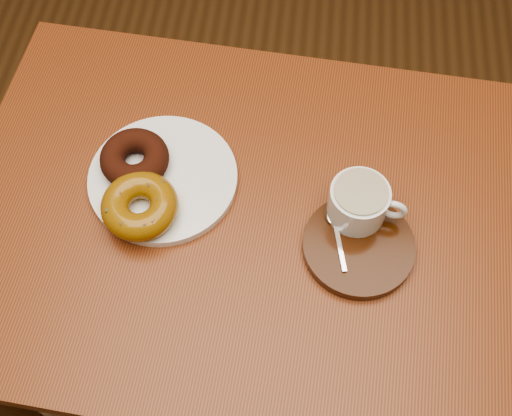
# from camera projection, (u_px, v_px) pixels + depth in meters

# --- Properties ---
(ground) EXTENTS (6.00, 6.00, 0.00)m
(ground) POSITION_uv_depth(u_px,v_px,m) (178.00, 367.00, 1.63)
(ground) COLOR #56351B
(ground) RESTS_ON ground
(cafe_table) EXTENTS (0.89, 0.69, 0.79)m
(cafe_table) POSITION_uv_depth(u_px,v_px,m) (244.00, 251.00, 1.05)
(cafe_table) COLOR brown
(cafe_table) RESTS_ON ground
(donut_plate) EXTENTS (0.23, 0.23, 0.01)m
(donut_plate) POSITION_uv_depth(u_px,v_px,m) (163.00, 178.00, 0.96)
(donut_plate) COLOR white
(donut_plate) RESTS_ON cafe_table
(donut_cinnamon) EXTENTS (0.11, 0.11, 0.04)m
(donut_cinnamon) POSITION_uv_depth(u_px,v_px,m) (135.00, 158.00, 0.95)
(donut_cinnamon) COLOR #35130A
(donut_cinnamon) RESTS_ON donut_plate
(donut_caramel) EXTENTS (0.15, 0.15, 0.04)m
(donut_caramel) POSITION_uv_depth(u_px,v_px,m) (140.00, 206.00, 0.91)
(donut_caramel) COLOR #8A5A0F
(donut_caramel) RESTS_ON donut_plate
(saucer) EXTENTS (0.18, 0.18, 0.02)m
(saucer) POSITION_uv_depth(u_px,v_px,m) (358.00, 246.00, 0.90)
(saucer) COLOR #331607
(saucer) RESTS_ON cafe_table
(coffee_cup) EXTENTS (0.11, 0.08, 0.06)m
(coffee_cup) POSITION_uv_depth(u_px,v_px,m) (359.00, 202.00, 0.89)
(coffee_cup) COLOR white
(coffee_cup) RESTS_ON saucer
(teaspoon) EXTENTS (0.03, 0.10, 0.01)m
(teaspoon) POSITION_uv_depth(u_px,v_px,m) (335.00, 221.00, 0.91)
(teaspoon) COLOR silver
(teaspoon) RESTS_ON saucer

